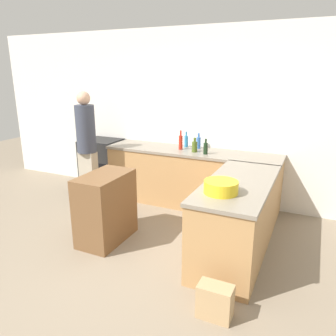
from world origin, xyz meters
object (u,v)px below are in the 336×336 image
at_px(hot_sauce_bottle, 181,142).
at_px(range_oven, 103,165).
at_px(mixing_bowl, 221,187).
at_px(paper_bag, 215,301).
at_px(island_table, 106,208).
at_px(water_bottle_blue, 198,142).
at_px(person_by_range, 87,144).
at_px(olive_oil_bottle, 195,146).
at_px(wine_bottle_dark, 206,148).
at_px(dish_soap_bottle, 186,141).

bearing_deg(hot_sauce_bottle, range_oven, 178.48).
relative_size(range_oven, mixing_bowl, 2.63).
bearing_deg(mixing_bowl, hot_sauce_bottle, 124.89).
bearing_deg(mixing_bowl, paper_bag, -75.00).
relative_size(island_table, mixing_bowl, 2.52).
relative_size(water_bottle_blue, person_by_range, 0.14).
distance_m(hot_sauce_bottle, olive_oil_bottle, 0.26).
relative_size(wine_bottle_dark, person_by_range, 0.13).
distance_m(dish_soap_bottle, olive_oil_bottle, 0.35).
xyz_separation_m(mixing_bowl, person_by_range, (-2.40, 0.95, 0.02)).
bearing_deg(olive_oil_bottle, dish_soap_bottle, 132.77).
distance_m(olive_oil_bottle, person_by_range, 1.65).
bearing_deg(olive_oil_bottle, range_oven, 176.64).
xyz_separation_m(hot_sauce_bottle, olive_oil_bottle, (0.25, -0.06, -0.03)).
relative_size(range_oven, paper_bag, 2.92).
xyz_separation_m(dish_soap_bottle, wine_bottle_dark, (0.43, -0.32, -0.01)).
relative_size(island_table, water_bottle_blue, 3.56).
relative_size(range_oven, hot_sauce_bottle, 3.04).
bearing_deg(wine_bottle_dark, hot_sauce_bottle, 164.77).
distance_m(hot_sauce_bottle, wine_bottle_dark, 0.46).
distance_m(olive_oil_bottle, water_bottle_blue, 0.25).
bearing_deg(person_by_range, water_bottle_blue, 27.58).
distance_m(range_oven, water_bottle_blue, 1.82).
bearing_deg(range_oven, dish_soap_bottle, 5.83).
height_order(dish_soap_bottle, olive_oil_bottle, dish_soap_bottle).
bearing_deg(range_oven, water_bottle_blue, 4.75).
bearing_deg(hot_sauce_bottle, dish_soap_bottle, 86.03).
xyz_separation_m(island_table, person_by_range, (-0.94, 0.88, 0.54)).
bearing_deg(range_oven, mixing_bowl, -31.69).
bearing_deg(wine_bottle_dark, paper_bag, -68.63).
relative_size(mixing_bowl, dish_soap_bottle, 1.38).
relative_size(hot_sauce_bottle, water_bottle_blue, 1.22).
distance_m(hot_sauce_bottle, person_by_range, 1.44).
height_order(island_table, person_by_range, person_by_range).
bearing_deg(dish_soap_bottle, wine_bottle_dark, -36.32).
distance_m(range_oven, person_by_range, 0.86).
relative_size(wine_bottle_dark, olive_oil_bottle, 1.05).
relative_size(island_table, olive_oil_bottle, 4.00).
bearing_deg(mixing_bowl, dish_soap_bottle, 121.47).
relative_size(island_table, wine_bottle_dark, 3.80).
height_order(olive_oil_bottle, water_bottle_blue, water_bottle_blue).
relative_size(range_oven, island_table, 1.04).
relative_size(range_oven, dish_soap_bottle, 3.64).
height_order(wine_bottle_dark, person_by_range, person_by_range).
bearing_deg(wine_bottle_dark, person_by_range, -164.23).
xyz_separation_m(island_table, mixing_bowl, (1.46, -0.08, 0.52)).
height_order(mixing_bowl, olive_oil_bottle, olive_oil_bottle).
bearing_deg(paper_bag, olive_oil_bottle, 115.12).
bearing_deg(wine_bottle_dark, mixing_bowl, -65.85).
relative_size(mixing_bowl, wine_bottle_dark, 1.51).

